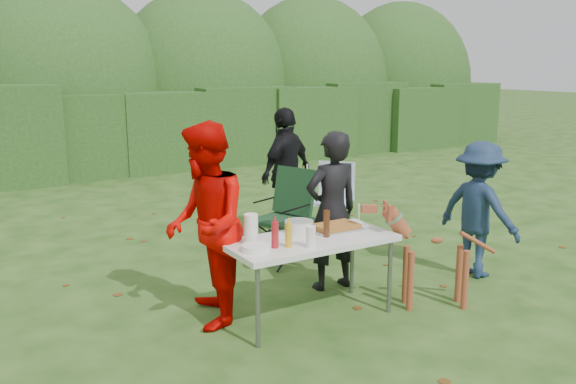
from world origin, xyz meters
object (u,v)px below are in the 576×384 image
beer_bottle (327,224)px  mustard_bottle (289,235)px  dog (436,256)px  lawn_chair (333,199)px  child (479,210)px  camping_chair (282,215)px  person_cook (332,211)px  person_red_jacket (205,225)px  paper_towel_roll (251,229)px  ketchup_bottle (275,235)px  folding_table (310,244)px  person_black_puffy (286,173)px

beer_bottle → mustard_bottle: bearing=-169.5°
dog → lawn_chair: (0.62, 2.52, -0.01)m
lawn_chair → mustard_bottle: 3.08m
child → beer_bottle: (-2.00, -0.06, 0.14)m
camping_chair → mustard_bottle: (-0.94, -1.69, 0.31)m
person_cook → camping_chair: size_ratio=1.51×
dog → camping_chair: bearing=-47.1°
camping_chair → beer_bottle: bearing=52.2°
child → mustard_bottle: child is taller
child → lawn_chair: 2.17m
person_red_jacket → mustard_bottle: (0.52, -0.51, -0.04)m
person_red_jacket → paper_towel_roll: (0.29, -0.27, -0.01)m
person_red_jacket → ketchup_bottle: size_ratio=8.03×
camping_chair → paper_towel_roll: camping_chair is taller
folding_table → lawn_chair: size_ratio=1.58×
person_black_puffy → dog: size_ratio=1.65×
person_black_puffy → child: bearing=88.3°
person_cook → ketchup_bottle: 1.17m
child → mustard_bottle: size_ratio=7.21×
person_cook → person_black_puffy: person_black_puffy is taller
folding_table → lawn_chair: 2.78m
child → camping_chair: size_ratio=1.37×
person_red_jacket → camping_chair: 1.91m
camping_chair → paper_towel_roll: bearing=30.7°
camping_chair → person_cook: bearing=67.0°
person_cook → dog: size_ratio=1.56×
mustard_bottle → ketchup_bottle: bearing=159.9°
person_cook → person_red_jacket: 1.42m
mustard_bottle → person_black_puffy: bearing=59.2°
child → lawn_chair: bearing=2.2°
person_black_puffy → beer_bottle: person_black_puffy is taller
person_black_puffy → ketchup_bottle: bearing=32.3°
camping_chair → beer_bottle: (-0.50, -1.61, 0.33)m
ketchup_bottle → beer_bottle: bearing=4.3°
child → paper_towel_roll: child is taller
folding_table → ketchup_bottle: (-0.40, -0.08, 0.16)m
folding_table → mustard_bottle: 0.36m
person_black_puffy → camping_chair: size_ratio=1.60×
person_cook → dog: 1.10m
person_cook → paper_towel_roll: 1.19m
child → beer_bottle: bearing=83.7°
folding_table → dog: dog is taller
person_cook → dog: bearing=125.3°
folding_table → child: bearing=0.4°
person_black_puffy → lawn_chair: size_ratio=1.78×
beer_bottle → paper_towel_roll: size_ratio=0.92×
person_cook → lawn_chair: bearing=-122.0°
folding_table → ketchup_bottle: 0.44m
mustard_bottle → folding_table: bearing=22.6°
person_cook → camping_chair: person_cook is taller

